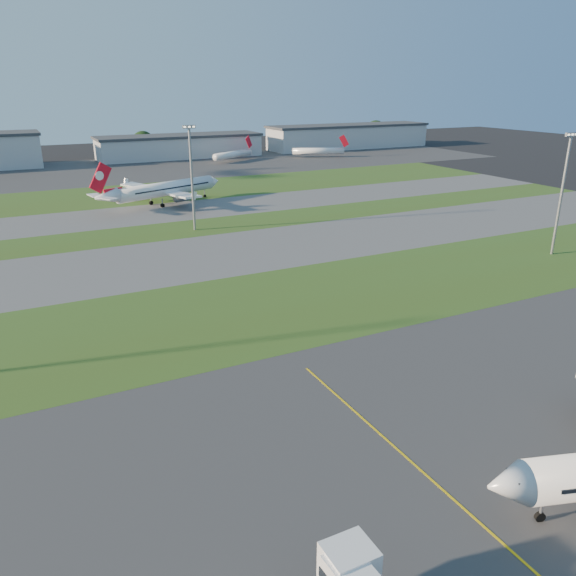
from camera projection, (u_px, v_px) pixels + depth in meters
ground at (428, 538)px, 46.09m from camera, size 700.00×700.00×0.00m
apron_near at (428, 538)px, 46.09m from camera, size 300.00×70.00×0.01m
grass_strip_a at (214, 317)px, 89.69m from camera, size 300.00×34.00×0.01m
taxiway_a at (160, 262)px, 117.37m from camera, size 300.00×32.00×0.01m
grass_strip_b at (134, 235)px, 138.33m from camera, size 300.00×18.00×0.01m
taxiway_b at (117, 217)px, 156.78m from camera, size 300.00×26.00×0.01m
grass_strip_c at (97, 197)px, 184.46m from camera, size 300.00×40.00×0.01m
apron_far at (74, 173)px, 234.77m from camera, size 400.00×80.00×0.01m
yellow_line at (474, 518)px, 48.20m from camera, size 0.25×60.00×0.02m
airliner_taxiing at (165, 189)px, 171.69m from camera, size 40.47×34.27×13.24m
mini_jet_near at (233, 154)px, 268.09m from camera, size 25.61×15.85×9.48m
mini_jet_far at (319, 151)px, 282.37m from camera, size 27.20×12.61×9.48m
light_mast_centre at (192, 171)px, 137.92m from camera, size 3.20×0.70×25.80m
light_mast_east at (563, 187)px, 117.62m from camera, size 3.20×0.70×25.80m
hangar_east at (180, 146)px, 281.28m from camera, size 81.60×23.00×11.20m
hangar_far_east at (349, 136)px, 323.25m from camera, size 96.90×23.00×13.20m
tree_mid_west at (15, 151)px, 258.69m from camera, size 9.90×9.90×10.80m
tree_mid_east at (143, 143)px, 286.26m from camera, size 11.55×11.55×12.60m
tree_east at (277, 138)px, 316.55m from camera, size 10.45×10.45×11.40m
tree_far_east at (376, 131)px, 349.08m from camera, size 12.65×12.65×13.80m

